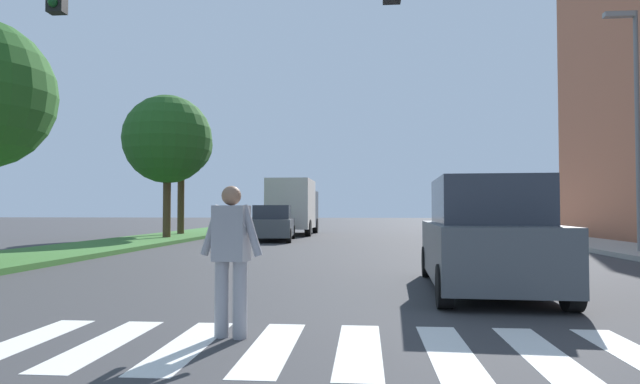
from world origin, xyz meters
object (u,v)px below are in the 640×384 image
Objects in this scene: tree_far at (167,140)px; truck_box_delivery at (293,206)px; traffic_light_gantry at (59,30)px; suv_crossing at (485,238)px; street_lamp_right at (634,108)px; sedan_midblock at (273,224)px; pedestrian_performer at (231,254)px; tree_distant at (181,145)px.

truck_box_delivery is (5.12, 6.23, -3.07)m from tree_far.
suv_crossing is at bearing 9.39° from traffic_light_gantry.
suv_crossing is 21.85m from truck_box_delivery.
street_lamp_right is 14.97m from sedan_midblock.
traffic_light_gantry is 6.02× the size of pedestrian_performer.
street_lamp_right is at bearing -21.60° from tree_far.
tree_distant is 1.04× the size of truck_box_delivery.
truck_box_delivery reaches higher than suv_crossing.
suv_crossing is at bearing -66.89° from sedan_midblock.
street_lamp_right is 4.44× the size of pedestrian_performer.
street_lamp_right is 18.38m from truck_box_delivery.
pedestrian_performer is at bearing -83.97° from truck_box_delivery.
suv_crossing is (-6.27, -7.75, -3.66)m from street_lamp_right.
sedan_midblock is (-2.76, 18.58, -0.17)m from pedestrian_performer.
pedestrian_performer is 24.80m from truck_box_delivery.
tree_distant is 0.63× the size of traffic_light_gantry.
tree_distant is at bearing 122.97° from suv_crossing.
suv_crossing is (11.31, -14.71, -3.78)m from tree_far.
pedestrian_performer is at bearing -81.56° from sedan_midblock.
pedestrian_performer is 18.78m from sedan_midblock.
traffic_light_gantry is 16.13m from street_lamp_right.
traffic_light_gantry is 1.64× the size of truck_box_delivery.
traffic_light_gantry is 5.60m from pedestrian_performer.
pedestrian_performer is 0.36× the size of suv_crossing.
street_lamp_right is at bearing 51.04° from suv_crossing.
truck_box_delivery is at bearing 50.58° from tree_far.
street_lamp_right is (13.43, 8.94, 0.19)m from traffic_light_gantry.
pedestrian_performer is (3.58, -2.53, -3.48)m from traffic_light_gantry.
street_lamp_right is at bearing -46.63° from truck_box_delivery.
truck_box_delivery is at bearing 96.03° from pedestrian_performer.
street_lamp_right is at bearing -30.31° from tree_distant.
tree_distant is 22.28m from suv_crossing.
tree_distant is 0.86× the size of street_lamp_right.
sedan_midblock is (-12.61, 7.11, -3.83)m from street_lamp_right.
tree_far is 0.88× the size of street_lamp_right.
tree_distant reaches higher than truck_box_delivery.
street_lamp_right is at bearing -29.42° from sedan_midblock.
tree_far is 16.43m from traffic_light_gantry.
street_lamp_right is at bearing 33.64° from traffic_light_gantry.
truck_box_delivery is at bearing 106.48° from suv_crossing.
tree_far is 1.03× the size of tree_distant.
sedan_midblock is at bearing -91.40° from truck_box_delivery.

